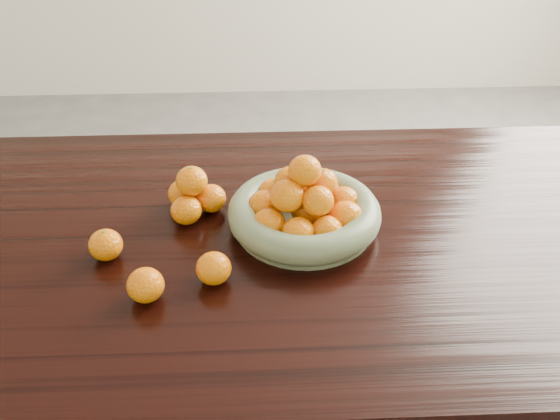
{
  "coord_description": "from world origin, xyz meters",
  "views": [
    {
      "loc": [
        -0.1,
        -1.13,
        1.59
      ],
      "look_at": [
        -0.05,
        -0.02,
        0.83
      ],
      "focal_mm": 40.0,
      "sensor_mm": 36.0,
      "label": 1
    }
  ],
  "objects_px": {
    "fruit_bowl": "(304,210)",
    "loose_orange_0": "(106,245)",
    "orange_pyramid": "(193,195)",
    "dining_table": "(300,264)"
  },
  "relations": [
    {
      "from": "dining_table",
      "to": "fruit_bowl",
      "type": "bearing_deg",
      "value": 70.93
    },
    {
      "from": "fruit_bowl",
      "to": "loose_orange_0",
      "type": "bearing_deg",
      "value": -167.91
    },
    {
      "from": "fruit_bowl",
      "to": "loose_orange_0",
      "type": "xyz_separation_m",
      "value": [
        -0.43,
        -0.09,
        -0.01
      ]
    },
    {
      "from": "dining_table",
      "to": "orange_pyramid",
      "type": "height_order",
      "value": "orange_pyramid"
    },
    {
      "from": "loose_orange_0",
      "to": "orange_pyramid",
      "type": "bearing_deg",
      "value": 43.06
    },
    {
      "from": "dining_table",
      "to": "loose_orange_0",
      "type": "height_order",
      "value": "loose_orange_0"
    },
    {
      "from": "fruit_bowl",
      "to": "orange_pyramid",
      "type": "relative_size",
      "value": 2.43
    },
    {
      "from": "fruit_bowl",
      "to": "orange_pyramid",
      "type": "xyz_separation_m",
      "value": [
        -0.25,
        0.07,
        0.0
      ]
    },
    {
      "from": "fruit_bowl",
      "to": "orange_pyramid",
      "type": "height_order",
      "value": "fruit_bowl"
    },
    {
      "from": "fruit_bowl",
      "to": "loose_orange_0",
      "type": "height_order",
      "value": "fruit_bowl"
    }
  ]
}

